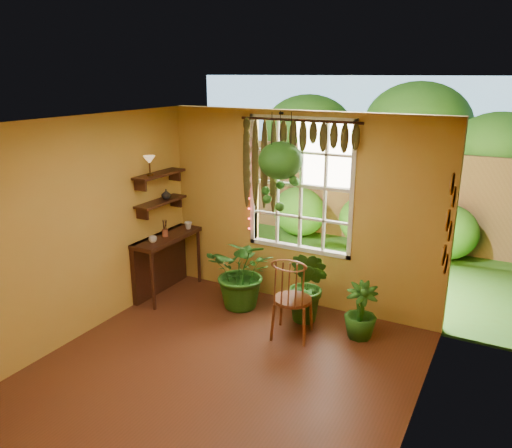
{
  "coord_description": "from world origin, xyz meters",
  "views": [
    {
      "loc": [
        2.6,
        -3.85,
        3.17
      ],
      "look_at": [
        -0.09,
        1.15,
        1.44
      ],
      "focal_mm": 35.0,
      "sensor_mm": 36.0,
      "label": 1
    }
  ],
  "objects_px": {
    "counter_ledge": "(162,257)",
    "potted_plant_left": "(244,272)",
    "hanging_basket": "(280,167)",
    "windsor_chair": "(292,310)",
    "potted_plant_mid": "(308,286)"
  },
  "relations": [
    {
      "from": "windsor_chair",
      "to": "hanging_basket",
      "type": "bearing_deg",
      "value": 116.44
    },
    {
      "from": "counter_ledge",
      "to": "windsor_chair",
      "type": "bearing_deg",
      "value": -8.31
    },
    {
      "from": "counter_ledge",
      "to": "potted_plant_mid",
      "type": "relative_size",
      "value": 1.17
    },
    {
      "from": "windsor_chair",
      "to": "hanging_basket",
      "type": "xyz_separation_m",
      "value": [
        -0.51,
        0.69,
        1.63
      ]
    },
    {
      "from": "counter_ledge",
      "to": "potted_plant_mid",
      "type": "distance_m",
      "value": 2.29
    },
    {
      "from": "potted_plant_left",
      "to": "windsor_chair",
      "type": "bearing_deg",
      "value": -25.4
    },
    {
      "from": "counter_ledge",
      "to": "hanging_basket",
      "type": "relative_size",
      "value": 0.95
    },
    {
      "from": "counter_ledge",
      "to": "windsor_chair",
      "type": "height_order",
      "value": "windsor_chair"
    },
    {
      "from": "counter_ledge",
      "to": "potted_plant_mid",
      "type": "xyz_separation_m",
      "value": [
        2.29,
        0.12,
        -0.04
      ]
    },
    {
      "from": "potted_plant_left",
      "to": "hanging_basket",
      "type": "relative_size",
      "value": 0.83
    },
    {
      "from": "windsor_chair",
      "to": "potted_plant_mid",
      "type": "relative_size",
      "value": 1.22
    },
    {
      "from": "potted_plant_mid",
      "to": "hanging_basket",
      "type": "xyz_separation_m",
      "value": [
        -0.54,
        0.24,
        1.48
      ]
    },
    {
      "from": "counter_ledge",
      "to": "potted_plant_left",
      "type": "xyz_separation_m",
      "value": [
        1.33,
        0.11,
        -0.02
      ]
    },
    {
      "from": "potted_plant_left",
      "to": "counter_ledge",
      "type": "bearing_deg",
      "value": -175.12
    },
    {
      "from": "windsor_chair",
      "to": "potted_plant_left",
      "type": "height_order",
      "value": "windsor_chair"
    }
  ]
}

